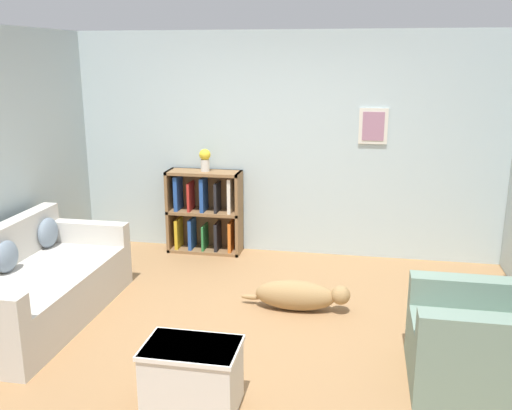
# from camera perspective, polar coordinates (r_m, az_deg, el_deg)

# --- Properties ---
(ground_plane) EXTENTS (14.00, 14.00, 0.00)m
(ground_plane) POSITION_cam_1_polar(r_m,az_deg,el_deg) (5.01, -0.88, -12.88)
(ground_plane) COLOR #997047
(wall_back) EXTENTS (5.60, 0.13, 2.60)m
(wall_back) POSITION_cam_1_polar(r_m,az_deg,el_deg) (6.73, 2.97, 6.02)
(wall_back) COLOR silver
(wall_back) RESTS_ON ground_plane
(couch) EXTENTS (0.95, 1.99, 0.82)m
(couch) POSITION_cam_1_polar(r_m,az_deg,el_deg) (5.54, -21.54, -7.69)
(couch) COLOR beige
(couch) RESTS_ON ground_plane
(bookshelf) EXTENTS (0.89, 0.31, 1.00)m
(bookshelf) POSITION_cam_1_polar(r_m,az_deg,el_deg) (6.89, -5.14, -0.70)
(bookshelf) COLOR olive
(bookshelf) RESTS_ON ground_plane
(recliner_chair) EXTENTS (1.07, 0.87, 1.08)m
(recliner_chair) POSITION_cam_1_polar(r_m,az_deg,el_deg) (4.51, 23.11, -12.24)
(recliner_chair) COLOR gray
(recliner_chair) RESTS_ON ground_plane
(coffee_table) EXTENTS (0.64, 0.43, 0.46)m
(coffee_table) POSITION_cam_1_polar(r_m,az_deg,el_deg) (4.01, -6.40, -16.52)
(coffee_table) COLOR silver
(coffee_table) RESTS_ON ground_plane
(dog) EXTENTS (1.04, 0.26, 0.29)m
(dog) POSITION_cam_1_polar(r_m,az_deg,el_deg) (5.41, 4.31, -8.98)
(dog) COLOR #9E7A4C
(dog) RESTS_ON ground_plane
(vase) EXTENTS (0.13, 0.13, 0.27)m
(vase) POSITION_cam_1_polar(r_m,az_deg,el_deg) (6.72, -5.13, 4.63)
(vase) COLOR silver
(vase) RESTS_ON bookshelf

